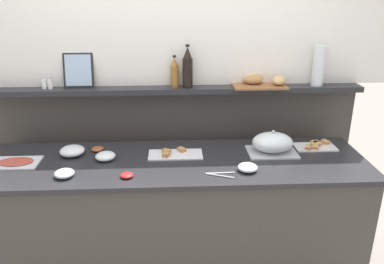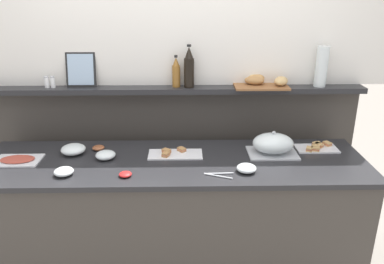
% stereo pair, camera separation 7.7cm
% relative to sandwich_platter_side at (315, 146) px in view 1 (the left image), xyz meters
% --- Properties ---
extents(ground_plane, '(12.00, 12.00, 0.00)m').
position_rel_sandwich_platter_side_xyz_m(ground_plane, '(-1.03, 0.43, -0.95)').
color(ground_plane, gray).
extents(buffet_counter, '(2.61, 0.73, 0.93)m').
position_rel_sandwich_platter_side_xyz_m(buffet_counter, '(-1.03, -0.17, -0.48)').
color(buffet_counter, '#3D3833').
rests_on(buffet_counter, ground_plane).
extents(back_ledge_unit, '(2.87, 0.22, 1.32)m').
position_rel_sandwich_platter_side_xyz_m(back_ledge_unit, '(-1.03, 0.37, -0.25)').
color(back_ledge_unit, '#3D3833').
rests_on(back_ledge_unit, ground_plane).
extents(sandwich_platter_side, '(0.29, 0.16, 0.04)m').
position_rel_sandwich_platter_side_xyz_m(sandwich_platter_side, '(0.00, 0.00, 0.00)').
color(sandwich_platter_side, silver).
rests_on(sandwich_platter_side, buffet_counter).
extents(sandwich_platter_front, '(0.37, 0.17, 0.04)m').
position_rel_sandwich_platter_side_xyz_m(sandwich_platter_front, '(-1.02, -0.08, -0.00)').
color(sandwich_platter_front, silver).
rests_on(sandwich_platter_front, buffet_counter).
extents(cold_cuts_platter, '(0.30, 0.20, 0.02)m').
position_rel_sandwich_platter_side_xyz_m(cold_cuts_platter, '(-2.07, -0.16, -0.00)').
color(cold_cuts_platter, silver).
rests_on(cold_cuts_platter, buffet_counter).
extents(serving_cloche, '(0.34, 0.24, 0.17)m').
position_rel_sandwich_platter_side_xyz_m(serving_cloche, '(-0.34, -0.08, 0.06)').
color(serving_cloche, '#B7BABF').
rests_on(serving_cloche, buffet_counter).
extents(glass_bowl_large, '(0.14, 0.14, 0.05)m').
position_rel_sandwich_platter_side_xyz_m(glass_bowl_large, '(-1.49, -0.13, 0.01)').
color(glass_bowl_large, silver).
rests_on(glass_bowl_large, buffet_counter).
extents(glass_bowl_medium, '(0.13, 0.13, 0.05)m').
position_rel_sandwich_platter_side_xyz_m(glass_bowl_medium, '(-0.56, -0.35, 0.01)').
color(glass_bowl_medium, silver).
rests_on(glass_bowl_medium, buffet_counter).
extents(glass_bowl_small, '(0.12, 0.12, 0.05)m').
position_rel_sandwich_platter_side_xyz_m(glass_bowl_small, '(-1.70, -0.37, 0.01)').
color(glass_bowl_small, silver).
rests_on(glass_bowl_small, buffet_counter).
extents(glass_bowl_extra, '(0.17, 0.17, 0.07)m').
position_rel_sandwich_platter_side_xyz_m(glass_bowl_extra, '(-1.73, -0.05, 0.02)').
color(glass_bowl_extra, silver).
rests_on(glass_bowl_extra, buffet_counter).
extents(condiment_bowl_teal, '(0.09, 0.09, 0.03)m').
position_rel_sandwich_platter_side_xyz_m(condiment_bowl_teal, '(-1.57, 0.02, 0.00)').
color(condiment_bowl_teal, brown).
rests_on(condiment_bowl_teal, buffet_counter).
extents(condiment_bowl_red, '(0.08, 0.08, 0.03)m').
position_rel_sandwich_platter_side_xyz_m(condiment_bowl_red, '(-1.32, -0.40, 0.00)').
color(condiment_bowl_red, red).
rests_on(condiment_bowl_red, buffet_counter).
extents(serving_tongs, '(0.19, 0.08, 0.01)m').
position_rel_sandwich_platter_side_xyz_m(serving_tongs, '(-0.75, -0.40, -0.01)').
color(serving_tongs, '#B7BABF').
rests_on(serving_tongs, buffet_counter).
extents(vinegar_bottle_amber, '(0.06, 0.06, 0.24)m').
position_rel_sandwich_platter_side_xyz_m(vinegar_bottle_amber, '(-1.01, 0.30, 0.48)').
color(vinegar_bottle_amber, '#8E5B23').
rests_on(vinegar_bottle_amber, back_ledge_unit).
extents(wine_bottle_dark, '(0.08, 0.08, 0.32)m').
position_rel_sandwich_platter_side_xyz_m(wine_bottle_dark, '(-0.91, 0.29, 0.52)').
color(wine_bottle_dark, black).
rests_on(wine_bottle_dark, back_ledge_unit).
extents(salt_shaker, '(0.03, 0.03, 0.09)m').
position_rel_sandwich_platter_side_xyz_m(salt_shaker, '(-1.97, 0.29, 0.42)').
color(salt_shaker, white).
rests_on(salt_shaker, back_ledge_unit).
extents(pepper_shaker, '(0.03, 0.03, 0.09)m').
position_rel_sandwich_platter_side_xyz_m(pepper_shaker, '(-1.93, 0.29, 0.42)').
color(pepper_shaker, white).
rests_on(pepper_shaker, back_ledge_unit).
extents(bread_basket, '(0.42, 0.31, 0.08)m').
position_rel_sandwich_platter_side_xyz_m(bread_basket, '(-0.37, 0.33, 0.42)').
color(bread_basket, brown).
rests_on(bread_basket, back_ledge_unit).
extents(framed_picture, '(0.22, 0.07, 0.26)m').
position_rel_sandwich_platter_side_xyz_m(framed_picture, '(-1.72, 0.33, 0.50)').
color(framed_picture, black).
rests_on(framed_picture, back_ledge_unit).
extents(water_carafe, '(0.09, 0.09, 0.30)m').
position_rel_sandwich_platter_side_xyz_m(water_carafe, '(0.07, 0.29, 0.53)').
color(water_carafe, silver).
rests_on(water_carafe, back_ledge_unit).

